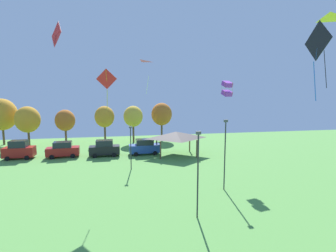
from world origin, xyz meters
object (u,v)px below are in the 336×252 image
at_px(park_pavilion, 176,135).
at_px(treeline_tree_5, 162,114).
at_px(light_post_0, 198,170).
at_px(kite_flying_6, 153,70).
at_px(kite_flying_5, 56,34).
at_px(treeline_tree_4, 133,117).
at_px(kite_flying_8, 227,89).
at_px(parked_car_leftmost, 19,150).
at_px(kite_flying_1, 315,38).
at_px(treeline_tree_0, 2,115).
at_px(treeline_tree_2, 65,120).
at_px(kite_flying_3, 107,81).
at_px(treeline_tree_1, 28,120).
at_px(parked_car_second_from_left, 63,150).
at_px(parked_car_rightmost_in_row, 145,147).
at_px(parked_car_third_from_left, 105,148).
at_px(treeline_tree_3, 105,117).
at_px(kite_flying_4, 318,43).
at_px(light_post_2, 131,145).
at_px(light_post_1, 225,151).

xyz_separation_m(park_pavilion, treeline_tree_5, (-0.10, 13.04, 2.00)).
bearing_deg(light_post_0, kite_flying_6, 135.94).
distance_m(kite_flying_5, treeline_tree_4, 20.31).
distance_m(kite_flying_8, parked_car_leftmost, 30.12).
xyz_separation_m(kite_flying_1, kite_flying_6, (-13.27, 1.38, -2.71)).
distance_m(park_pavilion, treeline_tree_0, 31.91).
distance_m(treeline_tree_2, treeline_tree_4, 12.29).
height_order(kite_flying_3, treeline_tree_1, kite_flying_3).
height_order(kite_flying_6, kite_flying_8, kite_flying_6).
height_order(kite_flying_8, parked_car_leftmost, kite_flying_8).
bearing_deg(parked_car_leftmost, parked_car_second_from_left, -1.69).
relative_size(kite_flying_1, kite_flying_3, 1.07).
bearing_deg(treeline_tree_2, treeline_tree_1, -169.59).
xyz_separation_m(parked_car_rightmost_in_row, treeline_tree_4, (-1.17, 9.87, 3.74)).
relative_size(park_pavilion, treeline_tree_2, 1.10).
bearing_deg(parked_car_second_from_left, parked_car_rightmost_in_row, -6.07).
xyz_separation_m(parked_car_leftmost, parked_car_third_from_left, (11.95, -0.62, -0.11)).
height_order(kite_flying_1, treeline_tree_3, kite_flying_1).
height_order(kite_flying_4, parked_car_rightmost_in_row, kite_flying_4).
height_order(kite_flying_6, treeline_tree_1, kite_flying_6).
bearing_deg(treeline_tree_0, kite_flying_8, -32.12).
relative_size(kite_flying_3, kite_flying_6, 1.94).
relative_size(kite_flying_3, treeline_tree_1, 0.57).
bearing_deg(treeline_tree_3, kite_flying_3, -85.99).
bearing_deg(treeline_tree_5, parked_car_rightmost_in_row, -111.18).
xyz_separation_m(parked_car_leftmost, parked_car_rightmost_in_row, (17.93, -0.60, -0.13)).
height_order(kite_flying_8, light_post_2, kite_flying_8).
height_order(treeline_tree_2, treeline_tree_5, treeline_tree_5).
height_order(treeline_tree_3, treeline_tree_5, treeline_tree_5).
bearing_deg(park_pavilion, parked_car_third_from_left, 172.85).
relative_size(kite_flying_6, treeline_tree_3, 0.30).
xyz_separation_m(kite_flying_4, kite_flying_6, (-10.13, 5.57, -1.43)).
bearing_deg(kite_flying_6, kite_flying_5, 124.73).
height_order(parked_car_leftmost, light_post_2, light_post_2).
bearing_deg(parked_car_second_from_left, kite_flying_8, -28.66).
distance_m(kite_flying_3, treeline_tree_0, 31.97).
xyz_separation_m(treeline_tree_0, treeline_tree_5, (28.87, -0.12, -0.41)).
relative_size(parked_car_leftmost, park_pavilion, 0.59).
bearing_deg(kite_flying_5, treeline_tree_2, 99.11).
bearing_deg(treeline_tree_2, light_post_1, -53.19).
relative_size(kite_flying_3, treeline_tree_2, 0.63).
height_order(light_post_1, treeline_tree_4, light_post_1).
bearing_deg(light_post_2, kite_flying_3, -113.74).
relative_size(kite_flying_4, kite_flying_8, 2.71).
height_order(kite_flying_5, light_post_0, kite_flying_5).
relative_size(parked_car_rightmost_in_row, light_post_2, 0.89).
height_order(light_post_1, treeline_tree_0, treeline_tree_0).
bearing_deg(parked_car_leftmost, kite_flying_6, -47.50).
height_order(light_post_2, treeline_tree_3, treeline_tree_3).
bearing_deg(kite_flying_4, kite_flying_6, 151.21).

